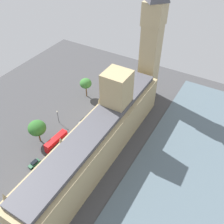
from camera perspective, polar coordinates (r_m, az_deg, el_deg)
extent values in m
plane|color=#424244|center=(97.15, -4.15, -9.35)|extent=(146.29, 146.29, 0.00)
cube|color=slate|center=(89.67, 16.15, -17.84)|extent=(41.01, 131.66, 0.25)
cube|color=tan|center=(90.80, -3.32, -6.88)|extent=(13.17, 76.29, 14.78)
cube|color=tan|center=(94.28, 1.04, 1.40)|extent=(9.03, 9.03, 29.11)
cube|color=#4C4C54|center=(84.92, -3.53, -3.17)|extent=(10.01, 73.24, 1.60)
cone|color=tan|center=(110.71, 3.55, 8.82)|extent=(1.20, 1.20, 2.04)
cone|color=tan|center=(94.20, -2.91, 2.65)|extent=(1.20, 1.20, 2.99)
cone|color=tan|center=(81.47, -11.63, -6.27)|extent=(1.20, 1.20, 2.23)
cone|color=tan|center=(73.35, -23.45, -17.22)|extent=(1.20, 1.20, 2.64)
cube|color=tan|center=(115.64, 8.46, 10.96)|extent=(7.44, 7.44, 35.08)
cube|color=tan|center=(106.44, 9.70, 21.34)|extent=(8.18, 8.18, 9.34)
cylinder|color=silver|center=(107.93, 7.48, 21.83)|extent=(0.25, 5.65, 5.65)
torus|color=black|center=(107.93, 7.48, 21.83)|extent=(0.24, 5.89, 5.89)
cylinder|color=silver|center=(110.20, 10.62, 21.92)|extent=(5.65, 0.25, 5.65)
torus|color=black|center=(110.20, 10.62, 21.92)|extent=(5.89, 0.24, 5.89)
cube|color=#B7B7BC|center=(108.70, -6.56, -2.18)|extent=(2.23, 4.43, 0.75)
cube|color=black|center=(108.34, -6.52, -1.85)|extent=(1.77, 2.52, 0.65)
cylinder|color=black|center=(107.81, -6.67, -2.91)|extent=(0.31, 0.70, 0.68)
cylinder|color=black|center=(108.69, -7.35, -2.55)|extent=(0.31, 0.70, 0.68)
cylinder|color=black|center=(109.25, -5.74, -2.10)|extent=(0.31, 0.70, 0.68)
cylinder|color=black|center=(110.11, -6.42, -1.75)|extent=(0.31, 0.70, 0.68)
cube|color=#B20C0F|center=(99.61, -12.56, -6.59)|extent=(3.14, 10.63, 4.20)
cube|color=black|center=(99.55, -12.57, -6.56)|extent=(3.18, 10.24, 0.70)
cylinder|color=black|center=(103.34, -11.46, -5.88)|extent=(0.42, 1.12, 1.10)
cylinder|color=black|center=(102.13, -10.52, -6.43)|extent=(0.42, 1.12, 1.10)
cylinder|color=black|center=(100.29, -14.31, -8.37)|extent=(0.42, 1.12, 1.10)
cylinder|color=black|center=(99.04, -13.37, -8.97)|extent=(0.42, 1.12, 1.10)
cube|color=#19472D|center=(97.13, -17.31, -11.21)|extent=(2.10, 4.68, 0.75)
cube|color=black|center=(96.66, -17.29, -10.88)|extent=(1.66, 2.66, 0.65)
cylinder|color=black|center=(96.53, -17.60, -12.11)|extent=(0.31, 0.70, 0.68)
cylinder|color=black|center=(97.43, -18.21, -11.64)|extent=(0.31, 0.70, 0.68)
cylinder|color=black|center=(97.42, -16.32, -11.06)|extent=(0.31, 0.70, 0.68)
cylinder|color=black|center=(98.31, -16.93, -10.61)|extent=(0.31, 0.70, 0.68)
cylinder|color=gray|center=(92.55, -13.99, -13.91)|extent=(0.56, 0.56, 1.33)
sphere|color=tan|center=(91.92, -14.07, -13.62)|extent=(0.26, 0.26, 0.26)
cube|color=navy|center=(92.64, -13.93, -13.74)|extent=(0.32, 0.19, 0.24)
cylinder|color=navy|center=(90.80, -16.74, -16.26)|extent=(0.52, 0.52, 1.39)
sphere|color=beige|center=(90.13, -16.84, -15.97)|extent=(0.27, 0.27, 0.27)
cube|color=gray|center=(90.90, -16.87, -16.13)|extent=(0.14, 0.33, 0.25)
cylinder|color=navy|center=(120.37, 2.04, 3.03)|extent=(0.46, 0.46, 1.25)
sphere|color=tan|center=(119.91, 2.05, 3.31)|extent=(0.24, 0.24, 0.24)
cube|color=#336B60|center=(120.53, 2.09, 3.13)|extent=(0.30, 0.13, 0.23)
cylinder|color=brown|center=(122.10, -5.87, 4.66)|extent=(0.56, 0.56, 5.38)
ellipsoid|color=#387533|center=(119.34, -6.02, 6.51)|extent=(5.60, 5.60, 4.76)
cylinder|color=brown|center=(103.54, -16.21, -5.44)|extent=(0.56, 0.56, 4.59)
ellipsoid|color=#2D6628|center=(100.19, -16.73, -3.51)|extent=(6.93, 6.93, 5.89)
cylinder|color=black|center=(108.85, -12.16, -1.25)|extent=(0.18, 0.18, 6.11)
sphere|color=#F2EAC6|center=(106.68, -12.41, 0.08)|extent=(0.56, 0.56, 0.56)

